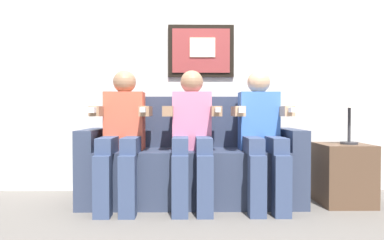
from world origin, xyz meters
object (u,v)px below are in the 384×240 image
object	(u,v)px
person_on_left	(122,132)
person_in_middle	(192,132)
couch	(192,165)
table_lamp	(349,100)
person_on_right	(262,132)
side_table_right	(343,174)

from	to	relation	value
person_on_left	person_in_middle	world-z (taller)	same
couch	table_lamp	xyz separation A→B (m)	(1.29, -0.12, 0.55)
couch	person_on_right	distance (m)	0.65
side_table_right	person_in_middle	bearing A→B (deg)	-177.22
couch	side_table_right	size ratio (longest dim) A/B	3.62
person_on_left	person_in_middle	bearing A→B (deg)	0.05
person_on_left	table_lamp	world-z (taller)	person_on_left
person_in_middle	person_on_left	bearing A→B (deg)	-179.95
person_on_right	table_lamp	size ratio (longest dim) A/B	2.41
person_in_middle	side_table_right	bearing A→B (deg)	2.78
person_in_middle	table_lamp	size ratio (longest dim) A/B	2.41
couch	person_on_right	xyz separation A→B (m)	(0.56, -0.17, 0.29)
side_table_right	table_lamp	world-z (taller)	table_lamp
person_on_left	person_in_middle	xyz separation A→B (m)	(0.56, 0.00, -0.00)
person_on_right	table_lamp	xyz separation A→B (m)	(0.73, 0.04, 0.25)
person_on_left	person_on_right	world-z (taller)	same
person_in_middle	table_lamp	xyz separation A→B (m)	(1.29, 0.04, 0.25)
person_in_middle	table_lamp	world-z (taller)	person_in_middle
side_table_right	table_lamp	size ratio (longest dim) A/B	1.09
person_on_right	table_lamp	world-z (taller)	person_on_right
person_in_middle	person_on_right	xyz separation A→B (m)	(0.56, -0.00, 0.00)
person_on_right	person_on_left	bearing A→B (deg)	180.00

